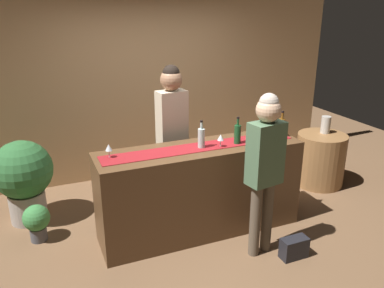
# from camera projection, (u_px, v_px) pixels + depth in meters

# --- Properties ---
(ground_plane) EXTENTS (10.00, 10.00, 0.00)m
(ground_plane) POSITION_uv_depth(u_px,v_px,m) (200.00, 229.00, 4.52)
(ground_plane) COLOR brown
(back_wall) EXTENTS (6.00, 0.12, 2.90)m
(back_wall) POSITION_uv_depth(u_px,v_px,m) (148.00, 77.00, 5.68)
(back_wall) COLOR tan
(back_wall) RESTS_ON ground
(bar_counter) EXTENTS (2.25, 0.60, 1.01)m
(bar_counter) POSITION_uv_depth(u_px,v_px,m) (200.00, 190.00, 4.35)
(bar_counter) COLOR #543821
(bar_counter) RESTS_ON ground
(counter_runner_cloth) EXTENTS (2.14, 0.28, 0.01)m
(counter_runner_cloth) POSITION_uv_depth(u_px,v_px,m) (201.00, 147.00, 4.18)
(counter_runner_cloth) COLOR maroon
(counter_runner_cloth) RESTS_ON bar_counter
(wine_bottle_amber) EXTENTS (0.07, 0.07, 0.30)m
(wine_bottle_amber) POSITION_uv_depth(u_px,v_px,m) (282.00, 127.00, 4.48)
(wine_bottle_amber) COLOR brown
(wine_bottle_amber) RESTS_ON bar_counter
(wine_bottle_clear) EXTENTS (0.07, 0.07, 0.30)m
(wine_bottle_clear) POSITION_uv_depth(u_px,v_px,m) (202.00, 138.00, 4.13)
(wine_bottle_clear) COLOR #B2C6C1
(wine_bottle_clear) RESTS_ON bar_counter
(wine_bottle_green) EXTENTS (0.07, 0.07, 0.30)m
(wine_bottle_green) POSITION_uv_depth(u_px,v_px,m) (237.00, 134.00, 4.25)
(wine_bottle_green) COLOR #194723
(wine_bottle_green) RESTS_ON bar_counter
(wine_glass_near_customer) EXTENTS (0.07, 0.07, 0.14)m
(wine_glass_near_customer) POSITION_uv_depth(u_px,v_px,m) (109.00, 148.00, 3.85)
(wine_glass_near_customer) COLOR silver
(wine_glass_near_customer) RESTS_ON bar_counter
(wine_glass_mid_counter) EXTENTS (0.07, 0.07, 0.14)m
(wine_glass_mid_counter) POSITION_uv_depth(u_px,v_px,m) (221.00, 138.00, 4.15)
(wine_glass_mid_counter) COLOR silver
(wine_glass_mid_counter) RESTS_ON bar_counter
(bartender) EXTENTS (0.36, 0.25, 1.81)m
(bartender) POSITION_uv_depth(u_px,v_px,m) (172.00, 123.00, 4.60)
(bartender) COLOR #26262B
(bartender) RESTS_ON ground
(customer_sipping) EXTENTS (0.37, 0.25, 1.69)m
(customer_sipping) POSITION_uv_depth(u_px,v_px,m) (265.00, 159.00, 3.77)
(customer_sipping) COLOR brown
(customer_sipping) RESTS_ON ground
(round_side_table) EXTENTS (0.68, 0.68, 0.74)m
(round_side_table) POSITION_uv_depth(u_px,v_px,m) (320.00, 159.00, 5.57)
(round_side_table) COLOR olive
(round_side_table) RESTS_ON ground
(vase_on_side_table) EXTENTS (0.13, 0.13, 0.24)m
(vase_on_side_table) POSITION_uv_depth(u_px,v_px,m) (326.00, 125.00, 5.48)
(vase_on_side_table) COLOR #B7B2A8
(vase_on_side_table) RESTS_ON round_side_table
(potted_plant_tall) EXTENTS (0.68, 0.68, 1.00)m
(potted_plant_tall) POSITION_uv_depth(u_px,v_px,m) (23.00, 176.00, 4.54)
(potted_plant_tall) COLOR #9E9389
(potted_plant_tall) RESTS_ON ground
(potted_plant_small) EXTENTS (0.29, 0.29, 0.42)m
(potted_plant_small) POSITION_uv_depth(u_px,v_px,m) (37.00, 221.00, 4.24)
(potted_plant_small) COLOR #4C4C51
(potted_plant_small) RESTS_ON ground
(handbag) EXTENTS (0.28, 0.14, 0.22)m
(handbag) POSITION_uv_depth(u_px,v_px,m) (294.00, 248.00, 3.99)
(handbag) COLOR black
(handbag) RESTS_ON ground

